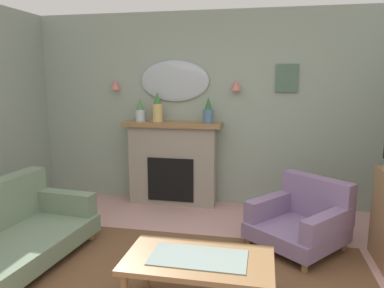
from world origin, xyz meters
TOP-DOWN VIEW (x-y plane):
  - wall_back at (0.00, 2.62)m, footprint 6.27×0.10m
  - fireplace at (-0.64, 2.40)m, footprint 1.36×0.36m
  - mantel_vase_left at (-1.09, 2.37)m, footprint 0.13×0.13m
  - mantel_vase_right at (-0.84, 2.37)m, footprint 0.14×0.14m
  - mantel_vase_centre at (-0.14, 2.37)m, footprint 0.14×0.14m
  - wall_mirror at (-0.64, 2.54)m, footprint 0.96×0.06m
  - wall_sconce_left at (-1.49, 2.49)m, footprint 0.14×0.14m
  - wall_sconce_right at (0.21, 2.49)m, footprint 0.14×0.14m
  - framed_picture at (0.86, 2.55)m, footprint 0.28×0.03m
  - coffee_table at (0.15, 0.07)m, footprint 1.10×0.60m
  - floral_couch at (-1.75, 0.33)m, footprint 1.01×1.78m
  - armchair_beside_couch at (1.02, 1.37)m, footprint 1.14×1.14m

SIDE VIEW (x-z plane):
  - armchair_beside_couch at x=1.02m, z-range -0.05..0.66m
  - floral_couch at x=-1.75m, z-range -0.06..0.70m
  - coffee_table at x=0.15m, z-range 0.16..0.61m
  - fireplace at x=-0.64m, z-range -0.01..1.15m
  - mantel_vase_left at x=-1.09m, z-range 1.14..1.46m
  - mantel_vase_centre at x=-0.14m, z-range 1.13..1.48m
  - wall_back at x=0.00m, z-range 0.00..2.64m
  - mantel_vase_right at x=-0.84m, z-range 1.13..1.54m
  - wall_sconce_left at x=-1.49m, z-range 1.59..1.73m
  - wall_sconce_right at x=0.21m, z-range 1.59..1.73m
  - wall_mirror at x=-0.64m, z-range 1.43..1.99m
  - framed_picture at x=0.86m, z-range 1.57..1.93m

